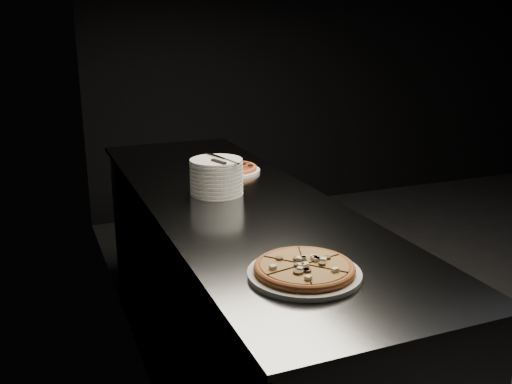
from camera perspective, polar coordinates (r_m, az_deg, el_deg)
name	(u,v)px	position (r m, az deg, el deg)	size (l,w,h in m)	color
wall_left	(140,85)	(2.21, -11.48, 10.42)	(0.02, 5.00, 2.80)	black
wall_back	(359,48)	(5.50, 10.22, 13.99)	(5.00, 0.02, 2.80)	black
counter	(236,295)	(2.58, -2.04, -10.29)	(0.74, 2.44, 0.92)	#575A5E
pizza_mushroom	(304,270)	(1.67, 4.86, -7.76)	(0.35, 0.35, 0.04)	white
pizza_tomato	(231,169)	(2.80, -2.50, 2.36)	(0.31, 0.31, 0.03)	white
plate_stack	(217,176)	(2.44, -3.97, 1.56)	(0.22, 0.22, 0.15)	white
cutlery	(219,159)	(2.40, -3.68, 3.29)	(0.07, 0.24, 0.01)	#ADAFB4
ramekin	(223,175)	(2.61, -3.35, 1.75)	(0.08, 0.08, 0.07)	silver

